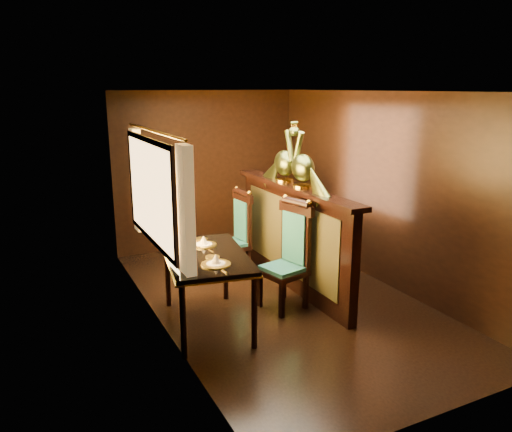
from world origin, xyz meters
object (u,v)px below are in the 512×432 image
object	(u,v)px
dining_table	(206,261)
peacock_left	(303,156)
chair_right	(238,230)
peacock_right	(285,152)
chair_left	(291,250)

from	to	relation	value
dining_table	peacock_left	size ratio (longest dim) A/B	1.93
chair_right	peacock_right	world-z (taller)	peacock_right
chair_left	chair_right	xyz separation A→B (m)	(-0.12, 1.25, -0.06)
chair_left	peacock_right	world-z (taller)	peacock_right
peacock_left	chair_left	bearing A→B (deg)	-138.60
dining_table	peacock_right	world-z (taller)	peacock_right
chair_left	peacock_right	xyz separation A→B (m)	(0.30, 0.70, 1.06)
chair_left	peacock_left	xyz separation A→B (m)	(0.30, 0.26, 1.07)
chair_right	peacock_right	bearing A→B (deg)	-57.72
dining_table	chair_right	world-z (taller)	chair_right
dining_table	peacock_left	bearing A→B (deg)	22.63
chair_right	dining_table	bearing A→B (deg)	-131.40
dining_table	peacock_left	world-z (taller)	peacock_left
peacock_left	dining_table	bearing A→B (deg)	-167.09
dining_table	chair_right	bearing A→B (deg)	63.19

